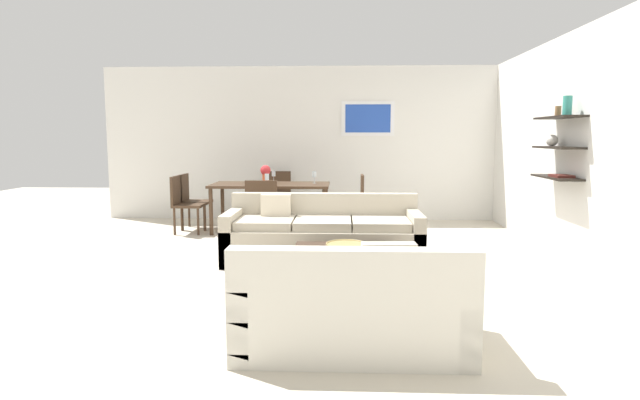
% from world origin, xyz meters
% --- Properties ---
extents(ground_plane, '(18.00, 18.00, 0.00)m').
position_xyz_m(ground_plane, '(0.00, 0.00, 0.00)').
color(ground_plane, beige).
extents(back_wall_unit, '(8.40, 0.09, 2.70)m').
position_xyz_m(back_wall_unit, '(0.31, 3.53, 1.36)').
color(back_wall_unit, silver).
rests_on(back_wall_unit, ground).
extents(right_wall_shelf_unit, '(0.34, 8.20, 2.70)m').
position_xyz_m(right_wall_shelf_unit, '(3.03, 0.60, 1.35)').
color(right_wall_shelf_unit, silver).
rests_on(right_wall_shelf_unit, ground).
extents(sofa_beige, '(2.30, 0.90, 0.78)m').
position_xyz_m(sofa_beige, '(0.11, 0.34, 0.29)').
color(sofa_beige, '#B2A893').
rests_on(sofa_beige, ground).
extents(loveseat_white, '(1.60, 0.90, 0.78)m').
position_xyz_m(loveseat_white, '(0.41, -2.22, 0.29)').
color(loveseat_white, silver).
rests_on(loveseat_white, ground).
extents(coffee_table, '(1.17, 0.99, 0.38)m').
position_xyz_m(coffee_table, '(0.45, -0.86, 0.19)').
color(coffee_table, '#38281E').
rests_on(coffee_table, ground).
extents(decorative_bowl, '(0.39, 0.39, 0.08)m').
position_xyz_m(decorative_bowl, '(0.38, -0.84, 0.42)').
color(decorative_bowl, '#99844C').
rests_on(decorative_bowl, coffee_table).
extents(dining_table, '(1.82, 0.88, 0.75)m').
position_xyz_m(dining_table, '(-0.78, 2.26, 0.68)').
color(dining_table, '#422D1E').
rests_on(dining_table, ground).
extents(dining_chair_right_far, '(0.44, 0.44, 0.88)m').
position_xyz_m(dining_chair_right_far, '(0.54, 2.46, 0.50)').
color(dining_chair_right_far, '#422D1E').
rests_on(dining_chair_right_far, ground).
extents(dining_chair_left_near, '(0.44, 0.44, 0.88)m').
position_xyz_m(dining_chair_left_near, '(-2.09, 2.07, 0.50)').
color(dining_chair_left_near, '#422D1E').
rests_on(dining_chair_left_near, ground).
extents(dining_chair_head, '(0.44, 0.44, 0.88)m').
position_xyz_m(dining_chair_head, '(-0.78, 3.11, 0.50)').
color(dining_chair_head, '#422D1E').
rests_on(dining_chair_head, ground).
extents(dining_chair_left_far, '(0.44, 0.44, 0.88)m').
position_xyz_m(dining_chair_left_far, '(-2.09, 2.46, 0.50)').
color(dining_chair_left_far, '#422D1E').
rests_on(dining_chair_left_far, ground).
extents(dining_chair_foot, '(0.44, 0.44, 0.88)m').
position_xyz_m(dining_chair_foot, '(-0.78, 1.42, 0.50)').
color(dining_chair_foot, '#422D1E').
rests_on(dining_chair_foot, ground).
extents(wine_glass_right_far, '(0.06, 0.06, 0.19)m').
position_xyz_m(wine_glass_right_far, '(-0.10, 2.37, 0.88)').
color(wine_glass_right_far, silver).
rests_on(wine_glass_right_far, dining_table).
extents(wine_glass_foot, '(0.06, 0.06, 0.18)m').
position_xyz_m(wine_glass_foot, '(-0.78, 1.88, 0.88)').
color(wine_glass_foot, silver).
rests_on(wine_glass_foot, dining_table).
extents(wine_glass_head, '(0.06, 0.06, 0.18)m').
position_xyz_m(wine_glass_head, '(-0.78, 2.64, 0.87)').
color(wine_glass_head, silver).
rests_on(wine_glass_head, dining_table).
extents(centerpiece_vase, '(0.16, 0.16, 0.29)m').
position_xyz_m(centerpiece_vase, '(-0.85, 2.25, 0.92)').
color(centerpiece_vase, '#D85933').
rests_on(centerpiece_vase, dining_table).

